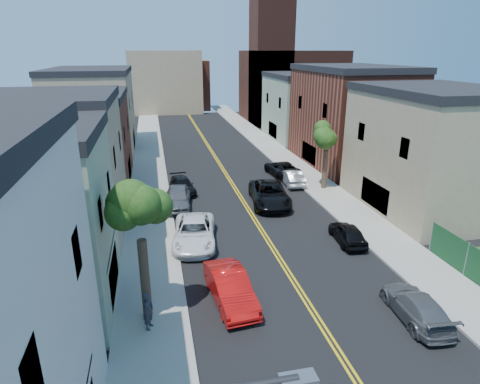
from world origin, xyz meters
TOP-DOWN VIEW (x-y plane):
  - sidewalk_left at (-7.90, 40.00)m, footprint 3.20×100.00m
  - sidewalk_right at (7.90, 40.00)m, footprint 3.20×100.00m
  - curb_left at (-6.15, 40.00)m, footprint 0.30×100.00m
  - curb_right at (6.15, 40.00)m, footprint 0.30×100.00m
  - bldg_left_palegrn at (-14.00, 16.00)m, footprint 9.00×8.00m
  - bldg_left_tan_near at (-14.00, 25.00)m, footprint 9.00×10.00m
  - bldg_left_brick at (-14.00, 36.00)m, footprint 9.00×12.00m
  - bldg_left_tan_far at (-14.00, 50.00)m, footprint 9.00×16.00m
  - bldg_right_tan at (14.00, 24.00)m, footprint 9.00×12.00m
  - bldg_right_brick at (14.00, 38.00)m, footprint 9.00×14.00m
  - bldg_right_palegrn at (14.00, 52.00)m, footprint 9.00×12.00m
  - church at (16.33, 67.07)m, footprint 16.20×14.20m
  - backdrop_left at (-4.00, 82.00)m, footprint 14.00×8.00m
  - backdrop_center at (0.00, 86.00)m, footprint 10.00×8.00m
  - tree_left_mid at (-7.88, 14.01)m, footprint 5.20×5.20m
  - tree_right_far at (7.92, 30.01)m, footprint 4.40×4.40m
  - red_sedan at (-3.80, 14.47)m, footprint 2.20×5.07m
  - white_pickup at (-4.87, 21.40)m, footprint 3.43×6.10m
  - grey_car_left at (-5.50, 28.07)m, footprint 2.47×5.18m
  - black_car_left at (-4.83, 31.86)m, footprint 2.34×4.68m
  - grey_car_right at (4.57, 11.27)m, footprint 2.19×4.68m
  - black_car_right at (5.08, 19.44)m, footprint 1.89×4.02m
  - silver_car_right at (5.50, 31.99)m, footprint 1.69×4.42m
  - dark_car_right_far at (5.50, 34.96)m, footprint 2.95×5.50m
  - black_suv_lane at (1.98, 27.40)m, footprint 3.74×6.71m
  - pedestrian_left at (-7.83, 13.00)m, footprint 0.64×0.77m

SIDE VIEW (x-z plane):
  - sidewalk_left at x=-7.90m, z-range 0.00..0.15m
  - sidewalk_right at x=7.90m, z-range 0.00..0.15m
  - curb_left at x=-6.15m, z-range 0.00..0.15m
  - curb_right at x=6.15m, z-range 0.00..0.15m
  - black_car_left at x=-4.83m, z-range 0.00..1.30m
  - grey_car_right at x=4.57m, z-range 0.00..1.32m
  - black_car_right at x=5.08m, z-range 0.00..1.33m
  - silver_car_right at x=5.50m, z-range 0.00..1.44m
  - dark_car_right_far at x=5.50m, z-range 0.00..1.47m
  - white_pickup at x=-4.87m, z-range 0.00..1.61m
  - red_sedan at x=-3.80m, z-range 0.00..1.62m
  - grey_car_left at x=-5.50m, z-range 0.00..1.71m
  - black_suv_lane at x=1.98m, z-range 0.00..1.78m
  - pedestrian_left at x=-7.83m, z-range 0.15..1.96m
  - bldg_left_brick at x=-14.00m, z-range 0.00..8.00m
  - bldg_left_palegrn at x=-14.00m, z-range 0.00..8.50m
  - bldg_right_palegrn at x=14.00m, z-range 0.00..8.50m
  - bldg_left_tan_near at x=-14.00m, z-range 0.00..9.00m
  - bldg_right_tan at x=14.00m, z-range 0.00..9.00m
  - bldg_left_tan_far at x=-14.00m, z-range 0.00..9.50m
  - bldg_right_brick at x=14.00m, z-range 0.00..10.00m
  - backdrop_center at x=0.00m, z-range 0.00..10.00m
  - tree_right_far at x=7.92m, z-range 1.74..9.77m
  - backdrop_left at x=-4.00m, z-range 0.00..12.00m
  - tree_left_mid at x=-7.88m, z-range 1.94..11.23m
  - church at x=16.33m, z-range -4.06..18.54m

